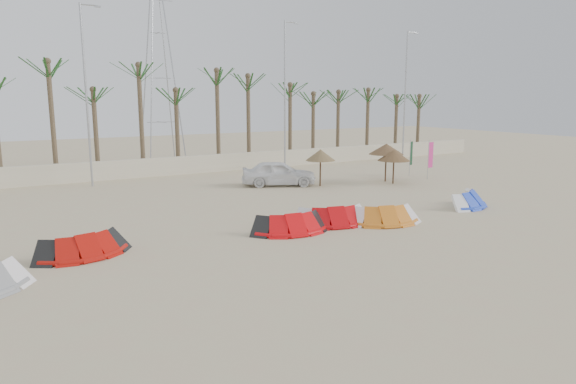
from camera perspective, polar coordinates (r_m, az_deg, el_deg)
ground at (r=18.66m, az=9.48°, el=-6.84°), size 120.00×120.00×0.00m
boundary_wall at (r=37.71m, az=-12.48°, el=2.85°), size 60.00×0.30×1.30m
palm_line at (r=39.04m, az=-12.58°, el=11.63°), size 52.00×4.00×7.70m
lamp_b at (r=34.03m, az=-21.47°, el=10.22°), size 1.25×0.14×11.00m
lamp_c at (r=38.87m, az=-0.30°, el=10.89°), size 1.25×0.14×11.00m
lamp_d at (r=46.10m, az=12.92°, el=10.57°), size 1.25×0.14×11.00m
pylon at (r=43.77m, az=-13.67°, el=2.98°), size 3.00×3.00×14.00m
kite_red_left at (r=19.67m, az=-21.92°, el=-5.29°), size 3.51×2.11×0.90m
kite_red_mid at (r=21.37m, az=-0.07°, el=-3.29°), size 3.48×1.91×0.90m
kite_red_right at (r=22.79m, az=4.62°, el=-2.45°), size 3.75×2.24×0.90m
kite_orange at (r=23.20m, az=10.16°, el=-2.35°), size 3.60×2.35×0.90m
kite_blue at (r=27.85m, az=19.02°, el=-0.62°), size 3.41×2.45×0.90m
parasol_left at (r=32.08m, az=3.63°, el=4.12°), size 1.87×1.87×2.31m
parasol_mid at (r=33.56m, az=11.69°, el=4.01°), size 2.10×2.10×2.20m
parasol_right at (r=34.37m, az=10.87°, el=4.71°), size 2.29×2.29×2.51m
flag_pink at (r=36.07m, az=15.52°, el=3.87°), size 0.45×0.04×2.67m
flag_green at (r=37.37m, az=13.59°, el=4.08°), size 0.44×0.19×2.56m
car at (r=32.35m, az=-1.03°, el=2.11°), size 4.99×3.72×1.58m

